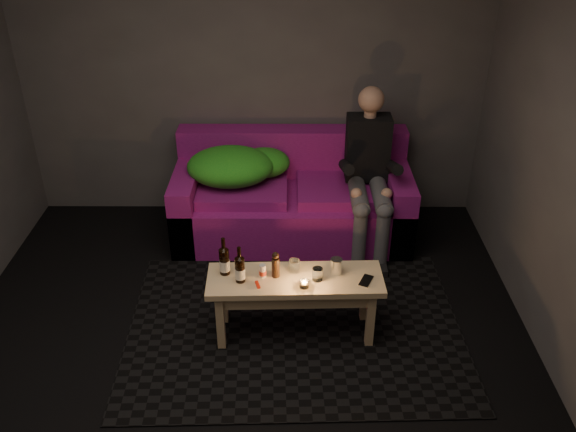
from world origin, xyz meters
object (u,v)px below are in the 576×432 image
coffee_table (295,288)px  beer_bottle_a (224,261)px  steel_cup (336,266)px  sofa (292,200)px  person (369,169)px  beer_bottle_b (240,269)px

coffee_table → beer_bottle_a: 0.51m
beer_bottle_a → steel_cup: (0.74, 0.01, -0.05)m
sofa → person: bearing=-14.6°
coffee_table → steel_cup: bearing=11.4°
beer_bottle_b → steel_cup: (0.64, 0.10, -0.04)m
beer_bottle_a → steel_cup: beer_bottle_a is taller
coffee_table → beer_bottle_a: size_ratio=4.27×
beer_bottle_a → coffee_table: bearing=-5.7°
coffee_table → beer_bottle_a: bearing=174.3°
steel_cup → beer_bottle_b: bearing=-171.5°
sofa → person: 0.75m
sofa → beer_bottle_a: sofa is taller
coffee_table → beer_bottle_b: (-0.36, -0.04, 0.18)m
sofa → coffee_table: (0.02, -1.36, 0.08)m
sofa → beer_bottle_b: sofa is taller
sofa → steel_cup: bearing=-77.4°
sofa → person: size_ratio=1.50×
sofa → beer_bottle_a: (-0.45, -1.31, 0.27)m
steel_cup → sofa: bearing=102.6°
sofa → coffee_table: bearing=-89.3°
coffee_table → steel_cup: (0.27, 0.06, 0.14)m
coffee_table → steel_cup: steel_cup is taller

